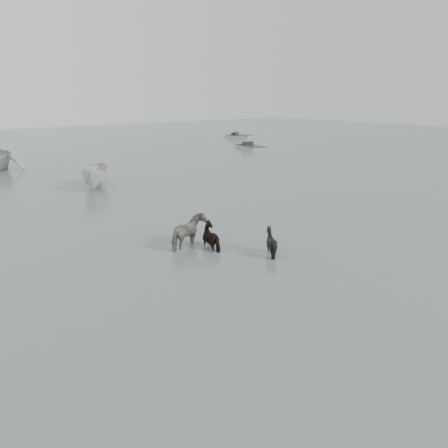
% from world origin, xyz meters
% --- Properties ---
extents(ground, '(140.00, 140.00, 0.00)m').
position_xyz_m(ground, '(0.00, 0.00, 0.00)').
color(ground, '#4D5C58').
rests_on(ground, ground).
extents(pony_pinto, '(1.94, 1.43, 1.49)m').
position_xyz_m(pony_pinto, '(-2.22, 1.77, 0.75)').
color(pony_pinto, black).
rests_on(pony_pinto, ground).
extents(pony_dark, '(1.41, 1.53, 1.29)m').
position_xyz_m(pony_dark, '(-1.41, 1.13, 0.65)').
color(pony_dark, black).
rests_on(pony_dark, ground).
extents(pony_black, '(1.27, 1.18, 1.17)m').
position_xyz_m(pony_black, '(-0.22, -0.85, 0.58)').
color(pony_black, black).
rests_on(pony_black, ground).
extents(boat_small, '(3.39, 4.29, 1.57)m').
position_xyz_m(boat_small, '(-0.65, 15.03, 0.79)').
color(boat_small, silver).
rests_on(boat_small, ground).
extents(skiff_port, '(2.71, 5.82, 0.75)m').
position_xyz_m(skiff_port, '(20.55, 24.06, 0.38)').
color(skiff_port, '#A5A8A6').
rests_on(skiff_port, ground).
extents(skiff_star, '(3.47, 4.76, 0.75)m').
position_xyz_m(skiff_star, '(27.47, 34.41, 0.38)').
color(skiff_star, '#ABACA7').
rests_on(skiff_star, ground).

